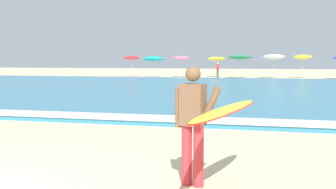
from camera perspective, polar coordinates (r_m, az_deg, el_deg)
sea at (r=24.98m, az=5.79°, el=0.81°), size 120.00×28.00×0.14m
surf_foam at (r=11.95m, az=-3.74°, el=-3.21°), size 120.00×1.29×0.01m
surfer_with_board at (r=5.76m, az=5.40°, el=-3.10°), size 1.19×2.33×1.73m
beach_umbrella_0 at (r=44.88m, az=-5.12°, el=5.13°), size 1.70×1.73×2.32m
beach_umbrella_1 at (r=41.96m, az=-2.04°, el=5.00°), size 2.01×2.03×2.24m
beach_umbrella_2 at (r=43.36m, az=1.79°, el=5.13°), size 1.90×1.93×2.29m
beach_umbrella_3 at (r=43.01m, az=6.77°, el=4.96°), size 1.81×1.81×2.15m
beach_umbrella_4 at (r=41.08m, az=10.01°, el=5.12°), size 2.28×2.30×2.36m
beach_umbrella_5 at (r=41.18m, az=14.54°, el=5.11°), size 2.06×2.06×2.37m
beach_umbrella_6 at (r=43.04m, az=18.25°, el=4.99°), size 1.80×1.80×2.36m
beachgoer_near_row_left at (r=40.96m, az=6.93°, el=3.45°), size 0.32×0.20×1.58m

